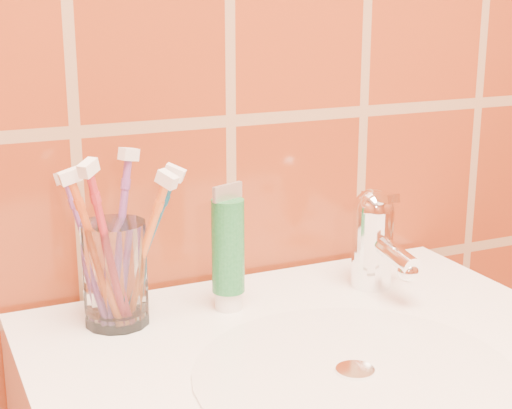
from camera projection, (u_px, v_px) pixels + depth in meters
name	position (u px, v px, depth m)	size (l,w,h in m)	color
glass_tumbler	(115.00, 274.00, 0.82)	(0.07, 0.07, 0.11)	white
toothpaste_tube	(228.00, 251.00, 0.85)	(0.04, 0.04, 0.14)	white
faucet	(375.00, 236.00, 0.91)	(0.05, 0.11, 0.12)	white
toothbrush_0	(146.00, 246.00, 0.81)	(0.08, 0.06, 0.18)	navy
toothbrush_1	(89.00, 249.00, 0.81)	(0.05, 0.07, 0.17)	#834DA6
toothbrush_2	(96.00, 251.00, 0.79)	(0.07, 0.03, 0.18)	orange
toothbrush_3	(144.00, 250.00, 0.80)	(0.06, 0.08, 0.18)	orange
toothbrush_4	(108.00, 248.00, 0.78)	(0.06, 0.06, 0.19)	#A62330
toothbrush_5	(120.00, 236.00, 0.82)	(0.05, 0.04, 0.19)	#7A408A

